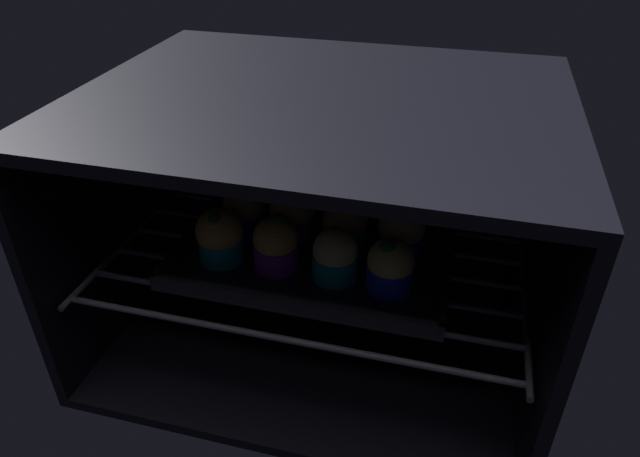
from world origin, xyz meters
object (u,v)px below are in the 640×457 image
muffin_row0_col3 (390,266)px  muffin_row1_col0 (245,209)px  muffin_row2_col0 (264,186)px  muffin_row2_col2 (356,198)px  muffin_row0_col1 (276,243)px  muffin_row1_col1 (292,213)px  muffin_row2_col3 (406,202)px  muffin_row0_col2 (335,256)px  muffin_row1_col2 (345,225)px  muffin_row0_col0 (220,236)px  muffin_row1_col3 (402,230)px  baking_tray (320,244)px  muffin_row2_col1 (309,192)px

muffin_row0_col3 → muffin_row1_col0: muffin_row1_col0 is taller
muffin_row2_col0 → muffin_row2_col2: 13.99cm
muffin_row0_col1 → muffin_row1_col1: (-0.07, 7.23, 0.13)cm
muffin_row1_col1 → muffin_row2_col3: size_ratio=0.99×
muffin_row0_col1 → muffin_row2_col0: size_ratio=1.11×
muffin_row0_col2 → muffin_row2_col2: muffin_row2_col2 is taller
muffin_row1_col1 → muffin_row1_col2: size_ratio=1.05×
muffin_row0_col0 → muffin_row0_col1: (7.40, 0.32, -0.02)cm
muffin_row0_col3 → muffin_row0_col1: bearing=177.3°
muffin_row0_col2 → muffin_row1_col3: bearing=44.8°
baking_tray → muffin_row2_col1: muffin_row2_col1 is taller
baking_tray → muffin_row1_col1: muffin_row1_col1 is taller
muffin_row1_col1 → muffin_row2_col2: bearing=42.4°
muffin_row0_col2 → muffin_row2_col0: 20.36cm
muffin_row0_col1 → muffin_row0_col2: size_ratio=1.13×
baking_tray → muffin_row2_col0: muffin_row2_col0 is taller
muffin_row1_col2 → muffin_row2_col0: bearing=151.9°
muffin_row0_col2 → muffin_row2_col3: size_ratio=0.90×
muffin_row0_col1 → muffin_row1_col2: bearing=42.9°
baking_tray → muffin_row2_col3: muffin_row2_col3 is taller
muffin_row0_col2 → muffin_row1_col3: (7.12, 7.09, 0.41)cm
muffin_row0_col2 → muffin_row2_col0: bearing=134.8°
muffin_row1_col0 → muffin_row2_col3: bearing=19.4°
muffin_row0_col0 → muffin_row1_col2: bearing=25.8°
baking_tray → muffin_row2_col1: (-3.53, 7.02, 3.86)cm
muffin_row0_col1 → muffin_row2_col1: 13.98cm
muffin_row1_col3 → muffin_row2_col0: muffin_row1_col3 is taller
muffin_row2_col0 → muffin_row2_col2: bearing=-1.2°
muffin_row2_col1 → muffin_row2_col3: (14.06, 0.20, 0.31)cm
muffin_row1_col2 → muffin_row2_col3: bearing=46.2°
baking_tray → muffin_row2_col1: 8.76cm
muffin_row2_col1 → muffin_row2_col0: bearing=177.7°
muffin_row0_col3 → muffin_row1_col2: 10.40cm
muffin_row0_col2 → muffin_row1_col0: size_ratio=0.91×
muffin_row1_col2 → muffin_row2_col2: size_ratio=0.98×
baking_tray → muffin_row0_col2: 8.87cm
muffin_row1_col0 → muffin_row1_col1: 6.60cm
baking_tray → muffin_row1_col2: size_ratio=5.08×
muffin_row1_col0 → muffin_row1_col3: 21.44cm
muffin_row0_col2 → muffin_row1_col1: bearing=136.2°
baking_tray → muffin_row2_col0: size_ratio=5.21×
muffin_row2_col0 → baking_tray: bearing=-34.6°
muffin_row1_col3 → muffin_row2_col0: size_ratio=1.07×
muffin_row0_col3 → muffin_row1_col3: (0.25, 7.59, 0.29)cm
muffin_row0_col1 → muffin_row2_col1: same height
muffin_row2_col3 → muffin_row1_col2: bearing=-133.8°
baking_tray → muffin_row1_col0: muffin_row1_col0 is taller
muffin_row0_col2 → muffin_row2_col2: 14.15cm
muffin_row0_col1 → muffin_row0_col3: 14.55cm
baking_tray → muffin_row0_col3: (10.67, -7.65, 3.77)cm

